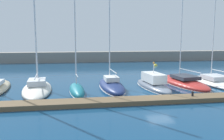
# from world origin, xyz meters

# --- Properties ---
(ground_plane) EXTENTS (120.00, 120.00, 0.00)m
(ground_plane) POSITION_xyz_m (0.00, 0.00, 0.00)
(ground_plane) COLOR navy
(dock_pier) EXTENTS (40.36, 1.92, 0.41)m
(dock_pier) POSITION_xyz_m (0.00, -2.19, 0.21)
(dock_pier) COLOR brown
(dock_pier) RESTS_ON ground_plane
(breakwater_seawall) EXTENTS (108.00, 3.58, 2.46)m
(breakwater_seawall) POSITION_xyz_m (0.00, 35.45, 1.23)
(breakwater_seawall) COLOR gray
(breakwater_seawall) RESTS_ON ground_plane
(sailboat_ivory_second) EXTENTS (4.04, 9.82, 18.58)m
(sailboat_ivory_second) POSITION_xyz_m (-12.65, 4.18, 0.34)
(sailboat_ivory_second) COLOR silver
(sailboat_ivory_second) RESTS_ON ground_plane
(sailboat_teal_third) EXTENTS (2.06, 6.19, 11.81)m
(sailboat_teal_third) POSITION_xyz_m (-8.32, 2.65, 0.30)
(sailboat_teal_third) COLOR #19707F
(sailboat_teal_third) RESTS_ON ground_plane
(sailboat_navy_fourth) EXTENTS (2.91, 8.66, 14.95)m
(sailboat_navy_fourth) POSITION_xyz_m (-4.37, 4.15, 0.39)
(sailboat_navy_fourth) COLOR navy
(sailboat_navy_fourth) RESTS_ON ground_plane
(motorboat_slate_fifth) EXTENTS (3.19, 8.16, 3.03)m
(motorboat_slate_fifth) POSITION_xyz_m (0.46, 3.64, 0.45)
(motorboat_slate_fifth) COLOR slate
(motorboat_slate_fifth) RESTS_ON ground_plane
(sailboat_red_sixth) EXTENTS (4.59, 10.41, 18.91)m
(sailboat_red_sixth) POSITION_xyz_m (4.86, 5.16, 0.31)
(sailboat_red_sixth) COLOR #B72D28
(sailboat_red_sixth) RESTS_ON ground_plane
(sailboat_white_seventh) EXTENTS (3.89, 10.46, 15.33)m
(sailboat_white_seventh) POSITION_xyz_m (8.95, 4.56, 0.26)
(sailboat_white_seventh) COLOR white
(sailboat_white_seventh) RESTS_ON ground_plane
(mooring_buoy_yellow) EXTENTS (0.82, 0.82, 0.82)m
(mooring_buoy_yellow) POSITION_xyz_m (8.11, 24.50, 0.00)
(mooring_buoy_yellow) COLOR yellow
(mooring_buoy_yellow) RESTS_ON ground_plane
(mooring_buoy_orange) EXTENTS (0.57, 0.57, 0.57)m
(mooring_buoy_orange) POSITION_xyz_m (9.49, 29.50, 0.00)
(mooring_buoy_orange) COLOR orange
(mooring_buoy_orange) RESTS_ON ground_plane
(dock_bollard) EXTENTS (0.20, 0.20, 0.44)m
(dock_bollard) POSITION_xyz_m (2.30, -2.19, 0.63)
(dock_bollard) COLOR black
(dock_bollard) RESTS_ON dock_pier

